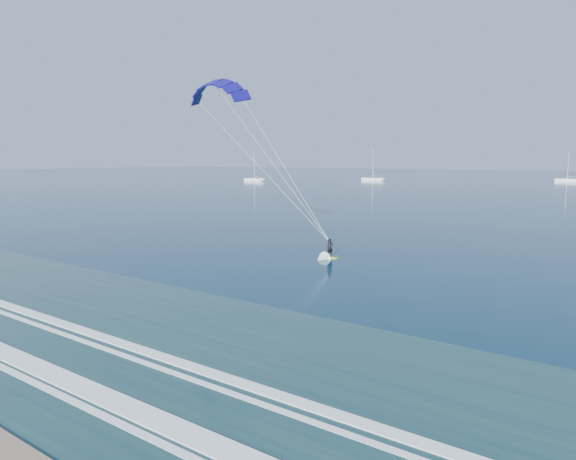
% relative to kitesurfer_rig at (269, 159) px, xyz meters
% --- Properties ---
extents(kitesurfer_rig, '(15.79, 6.30, 17.74)m').
position_rel_kitesurfer_rig_xyz_m(kitesurfer_rig, '(0.00, 0.00, 0.00)').
color(kitesurfer_rig, '#D5ED1B').
rests_on(kitesurfer_rig, ground).
extents(sailboat_0, '(9.27, 2.40, 12.54)m').
position_rel_kitesurfer_rig_xyz_m(sailboat_0, '(-107.21, 128.22, -8.45)').
color(sailboat_0, silver).
rests_on(sailboat_0, ground).
extents(sailboat_1, '(9.69, 2.40, 13.18)m').
position_rel_kitesurfer_rig_xyz_m(sailboat_1, '(-69.52, 162.22, -8.44)').
color(sailboat_1, silver).
rests_on(sailboat_1, ground).
extents(sailboat_2, '(8.80, 2.40, 11.86)m').
position_rel_kitesurfer_rig_xyz_m(sailboat_2, '(-0.27, 199.58, -8.45)').
color(sailboat_2, silver).
rests_on(sailboat_2, ground).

